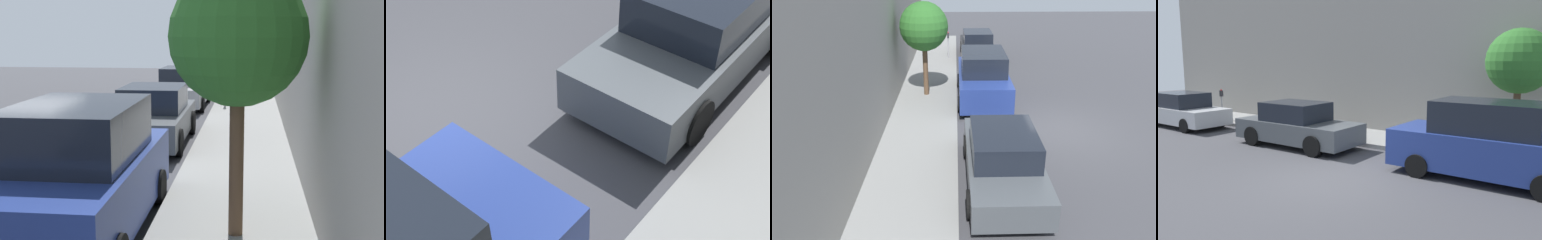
# 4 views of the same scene
# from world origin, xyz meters

# --- Properties ---
(ground_plane) EXTENTS (60.00, 60.00, 0.00)m
(ground_plane) POSITION_xyz_m (0.00, 0.00, 0.00)
(ground_plane) COLOR #424247
(parked_sedan_third) EXTENTS (1.92, 4.51, 1.54)m
(parked_sedan_third) POSITION_xyz_m (2.36, 3.24, 0.72)
(parked_sedan_third) COLOR #4C5156
(parked_sedan_third) RESTS_ON ground_plane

